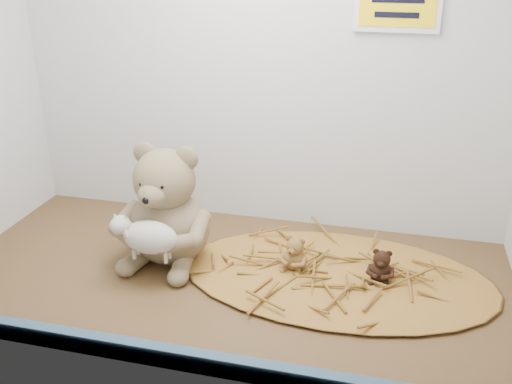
% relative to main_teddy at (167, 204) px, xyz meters
% --- Properties ---
extents(alcove_shell, '(1.20, 0.60, 0.90)m').
position_rel_main_teddy_xyz_m(alcove_shell, '(0.15, 0.04, 0.31)').
color(alcove_shell, '#412E16').
rests_on(alcove_shell, ground).
extents(front_rail, '(1.19, 0.02, 0.04)m').
position_rel_main_teddy_xyz_m(front_rail, '(0.15, -0.34, -0.12)').
color(front_rail, '#38536C').
rests_on(front_rail, shelf_floor).
extents(straw_bed, '(0.67, 0.39, 0.01)m').
position_rel_main_teddy_xyz_m(straw_bed, '(0.38, 0.01, -0.13)').
color(straw_bed, brown).
rests_on(straw_bed, shelf_floor).
extents(main_teddy, '(0.24, 0.25, 0.27)m').
position_rel_main_teddy_xyz_m(main_teddy, '(0.00, 0.00, 0.00)').
color(main_teddy, '#927D5A').
rests_on(main_teddy, shelf_floor).
extents(toy_lamb, '(0.15, 0.09, 0.10)m').
position_rel_main_teddy_xyz_m(toy_lamb, '(0.00, -0.10, -0.03)').
color(toy_lamb, beige).
rests_on(toy_lamb, main_teddy).
extents(mini_teddy_tan, '(0.08, 0.08, 0.08)m').
position_rel_main_teddy_xyz_m(mini_teddy_tan, '(0.29, 0.01, -0.08)').
color(mini_teddy_tan, olive).
rests_on(mini_teddy_tan, straw_bed).
extents(mini_teddy_brown, '(0.06, 0.07, 0.07)m').
position_rel_main_teddy_xyz_m(mini_teddy_brown, '(0.47, 0.00, -0.09)').
color(mini_teddy_brown, black).
rests_on(mini_teddy_brown, straw_bed).
extents(wall_sign, '(0.16, 0.01, 0.11)m').
position_rel_main_teddy_xyz_m(wall_sign, '(0.45, 0.25, 0.41)').
color(wall_sign, yellow).
rests_on(wall_sign, back_wall).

